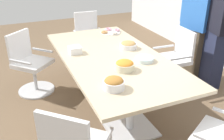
# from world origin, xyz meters

# --- Properties ---
(ground_plane) EXTENTS (10.00, 10.00, 0.01)m
(ground_plane) POSITION_xyz_m (0.00, 0.00, -0.01)
(ground_plane) COLOR brown
(conference_table) EXTENTS (2.40, 1.20, 0.75)m
(conference_table) POSITION_xyz_m (0.00, 0.00, 0.63)
(conference_table) COLOR #CCB793
(conference_table) RESTS_ON ground
(office_chair_0) EXTENTS (0.57, 0.57, 0.91)m
(office_chair_0) POSITION_xyz_m (-1.67, 0.23, 0.41)
(office_chair_0) COLOR silver
(office_chair_0) RESTS_ON ground
(office_chair_1) EXTENTS (0.76, 0.76, 0.91)m
(office_chair_1) POSITION_xyz_m (-0.88, -0.94, 0.41)
(office_chair_1) COLOR silver
(office_chair_1) RESTS_ON ground
(office_chair_4) EXTENTS (0.57, 0.57, 0.91)m
(office_chair_4) POSITION_xyz_m (-0.16, 1.10, 0.41)
(office_chair_4) COLOR silver
(office_chair_4) RESTS_ON ground
(person_standing_0) EXTENTS (0.61, 0.32, 1.74)m
(person_standing_0) POSITION_xyz_m (-0.33, 1.57, 0.91)
(person_standing_0) COLOR brown
(person_standing_0) RESTS_ON ground
(person_standing_1) EXTENTS (0.61, 0.31, 1.85)m
(person_standing_1) POSITION_xyz_m (0.06, 1.65, 0.97)
(person_standing_1) COLOR #232842
(person_standing_1) RESTS_ON ground
(snack_bowl_pretzels) EXTENTS (0.21, 0.21, 0.12)m
(snack_bowl_pretzels) POSITION_xyz_m (0.77, -0.31, 0.81)
(snack_bowl_pretzels) COLOR white
(snack_bowl_pretzels) RESTS_ON conference_table
(snack_bowl_chips_orange) EXTENTS (0.23, 0.23, 0.12)m
(snack_bowl_chips_orange) POSITION_xyz_m (0.43, -0.03, 0.81)
(snack_bowl_chips_orange) COLOR beige
(snack_bowl_chips_orange) RESTS_ON conference_table
(snack_bowl_cookies) EXTENTS (0.23, 0.23, 0.10)m
(snack_bowl_cookies) POSITION_xyz_m (-0.16, 0.31, 0.80)
(snack_bowl_cookies) COLOR white
(snack_bowl_cookies) RESTS_ON conference_table
(donut_platter) EXTENTS (0.33, 0.33, 0.04)m
(donut_platter) POSITION_xyz_m (-0.91, 0.37, 0.77)
(donut_platter) COLOR white
(donut_platter) RESTS_ON conference_table
(plate_stack) EXTENTS (0.23, 0.23, 0.05)m
(plate_stack) POSITION_xyz_m (0.31, 0.30, 0.77)
(plate_stack) COLOR white
(plate_stack) RESTS_ON conference_table
(napkin_pile) EXTENTS (0.15, 0.15, 0.09)m
(napkin_pile) POSITION_xyz_m (-0.28, -0.40, 0.79)
(napkin_pile) COLOR white
(napkin_pile) RESTS_ON conference_table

